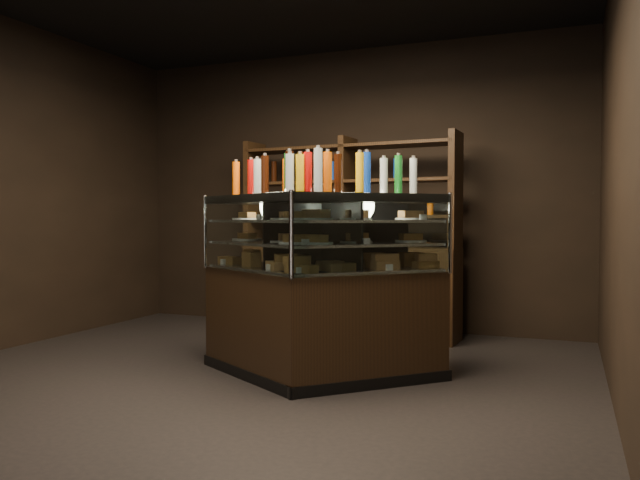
# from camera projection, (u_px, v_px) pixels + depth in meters

# --- Properties ---
(ground) EXTENTS (5.00, 5.00, 0.00)m
(ground) POSITION_uv_depth(u_px,v_px,m) (236.00, 382.00, 4.51)
(ground) COLOR black
(ground) RESTS_ON ground
(room_shell) EXTENTS (5.02, 5.02, 3.01)m
(room_shell) POSITION_uv_depth(u_px,v_px,m) (234.00, 112.00, 4.44)
(room_shell) COLOR black
(room_shell) RESTS_ON ground
(display_case) EXTENTS (1.95, 1.32, 1.37)m
(display_case) POSITION_uv_depth(u_px,v_px,m) (317.00, 315.00, 4.63)
(display_case) COLOR black
(display_case) RESTS_ON ground
(food_display) EXTENTS (1.62, 0.92, 0.42)m
(food_display) POSITION_uv_depth(u_px,v_px,m) (316.00, 238.00, 4.61)
(food_display) COLOR #B48B40
(food_display) RESTS_ON display_case
(bottles_top) EXTENTS (1.45, 0.77, 0.30)m
(bottles_top) POSITION_uv_depth(u_px,v_px,m) (317.00, 175.00, 4.60)
(bottles_top) COLOR black
(bottles_top) RESTS_ON display_case
(potted_conifer) EXTENTS (0.33, 0.33, 0.70)m
(potted_conifer) POSITION_uv_depth(u_px,v_px,m) (350.00, 322.00, 4.71)
(potted_conifer) COLOR black
(potted_conifer) RESTS_ON ground
(back_shelving) EXTENTS (2.28, 0.56, 2.00)m
(back_shelving) POSITION_uv_depth(u_px,v_px,m) (348.00, 275.00, 6.34)
(back_shelving) COLOR black
(back_shelving) RESTS_ON ground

